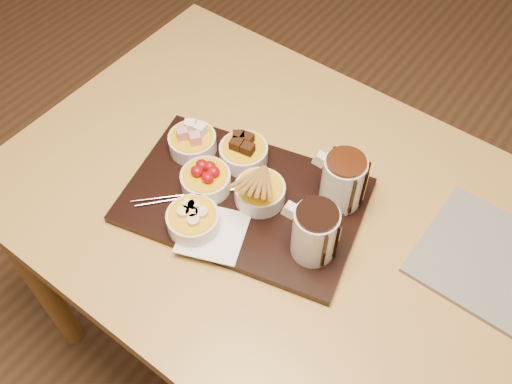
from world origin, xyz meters
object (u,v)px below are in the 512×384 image
Objects in this scene: newspaper at (503,268)px; dining_table at (290,235)px; serving_board at (244,200)px; pitcher_dark_chocolate at (315,233)px; bowl_strawberries at (206,181)px; pitcher_milk_chocolate at (343,182)px.

dining_table is at bearing -162.34° from newspaper.
serving_board is 0.19m from pitcher_dark_chocolate.
pitcher_milk_chocolate is at bearing 30.23° from bowl_strawberries.
bowl_strawberries is 0.58m from newspaper.
dining_table is at bearing 23.45° from bowl_strawberries.
pitcher_dark_chocolate is at bearing 1.19° from bowl_strawberries.
bowl_strawberries is (-0.16, -0.07, 0.14)m from dining_table.
pitcher_dark_chocolate reaches higher than dining_table.
serving_board is at bearing -160.21° from newspaper.
dining_table is 0.14m from serving_board.
pitcher_dark_chocolate is at bearing -19.98° from serving_board.
pitcher_dark_chocolate is at bearing -35.86° from dining_table.
serving_board is at bearing -158.20° from pitcher_milk_chocolate.
bowl_strawberries is at bearing -160.49° from newspaper.
bowl_strawberries reaches higher than serving_board.
serving_board is 4.60× the size of bowl_strawberries.
newspaper is at bearing -3.72° from pitcher_milk_chocolate.
dining_table is 10.71× the size of pitcher_milk_chocolate.
pitcher_dark_chocolate is at bearing -147.74° from newspaper.
pitcher_milk_chocolate is at bearing -169.53° from newspaper.
dining_table is 4.01× the size of newspaper.
newspaper is (0.39, 0.12, 0.10)m from dining_table.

